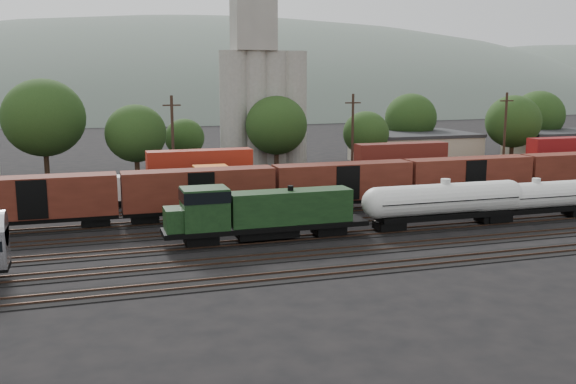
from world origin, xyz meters
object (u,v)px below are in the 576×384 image
object	(u,v)px
green_locomotive	(256,212)
orange_locomotive	(252,184)
tank_car_a	(445,201)
grain_silo	(262,97)

from	to	relation	value
green_locomotive	orange_locomotive	world-z (taller)	green_locomotive
green_locomotive	orange_locomotive	distance (m)	15.39
green_locomotive	tank_car_a	bearing A→B (deg)	0.00
green_locomotive	grain_silo	size ratio (longest dim) A/B	0.62
grain_silo	tank_car_a	bearing A→B (deg)	-80.64
orange_locomotive	grain_silo	xyz separation A→B (m)	(8.34, 26.00, 8.69)
green_locomotive	orange_locomotive	bearing A→B (deg)	77.06
orange_locomotive	grain_silo	world-z (taller)	grain_silo
tank_car_a	grain_silo	size ratio (longest dim) A/B	0.58
grain_silo	orange_locomotive	bearing A→B (deg)	-107.78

